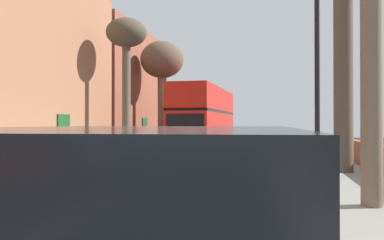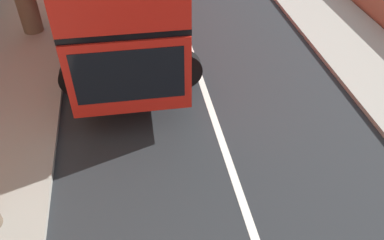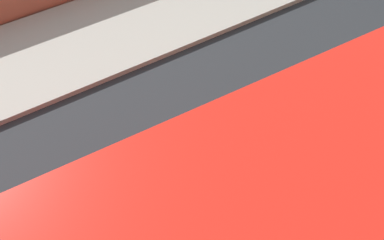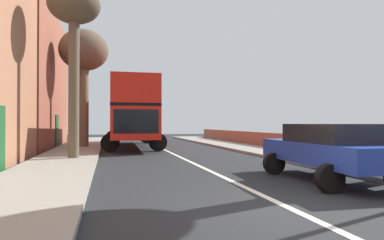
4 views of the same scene
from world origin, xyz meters
The scene contains 0 objects.
Camera 3 is at (-2.15, 13.87, 6.50)m, focal length 39.58 mm.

